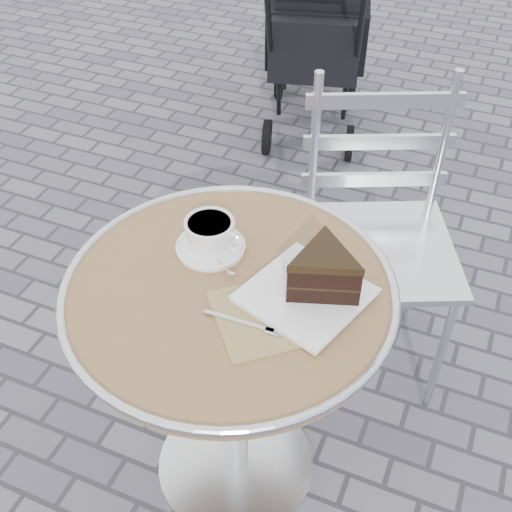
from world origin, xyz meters
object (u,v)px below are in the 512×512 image
at_px(cappuccino_set, 211,237).
at_px(bistro_chair, 377,202).
at_px(cafe_table, 231,338).
at_px(cake_plate_set, 318,278).
at_px(baby_stroller, 317,39).

relative_size(cappuccino_set, bistro_chair, 0.17).
xyz_separation_m(cafe_table, cake_plate_set, (0.18, 0.05, 0.22)).
height_order(cafe_table, cappuccino_set, cappuccino_set).
distance_m(bistro_chair, baby_stroller, 1.47).
bearing_deg(bistro_chair, cappuccino_set, -141.64).
relative_size(cappuccino_set, baby_stroller, 0.17).
xyz_separation_m(cappuccino_set, bistro_chair, (0.27, 0.51, -0.18)).
distance_m(cake_plate_set, bistro_chair, 0.60).
xyz_separation_m(cafe_table, baby_stroller, (-0.44, 1.93, -0.14)).
height_order(cake_plate_set, bistro_chair, bistro_chair).
height_order(cafe_table, bistro_chair, bistro_chair).
xyz_separation_m(cake_plate_set, baby_stroller, (-0.62, 1.88, -0.36)).
height_order(bistro_chair, baby_stroller, baby_stroller).
distance_m(cake_plate_set, baby_stroller, 2.02).
distance_m(cappuccino_set, cake_plate_set, 0.27).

